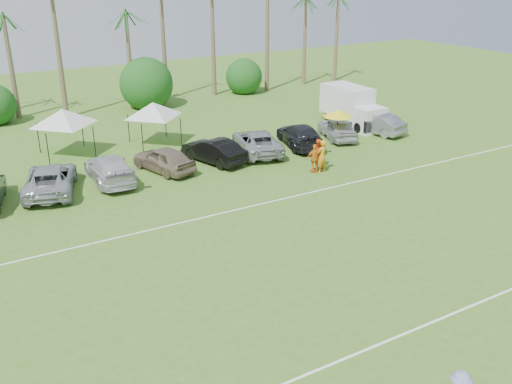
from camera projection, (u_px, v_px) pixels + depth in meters
field_lines at (263, 272)px, 23.11m from camera, size 80.00×12.10×0.01m
palm_tree_4 at (9, 22)px, 42.38m from camera, size 2.40×2.40×8.90m
palm_tree_5 at (62, 8)px, 43.94m from camera, size 2.40×2.40×9.90m
palm_tree_8 at (214, 13)px, 50.38m from camera, size 2.40×2.40×8.90m
palm_tree_9 at (262, 1)px, 52.40m from camera, size 2.40×2.40×9.90m
bush_tree_2 at (139, 83)px, 50.02m from camera, size 4.00×4.00×4.00m
bush_tree_3 at (239, 73)px, 54.72m from camera, size 4.00×4.00×4.00m
sideline_player_a at (322, 156)px, 33.71m from camera, size 0.79×0.58×1.97m
sideline_player_b at (317, 154)px, 34.30m from camera, size 1.07×0.93×1.86m
sideline_player_c at (315, 159)px, 33.66m from camera, size 1.11×0.74×1.76m
box_truck at (353, 106)px, 43.18m from camera, size 2.28×5.69×2.91m
canopy_tent_left at (62, 109)px, 35.88m from camera, size 4.41×4.41×3.57m
canopy_tent_right at (153, 102)px, 38.17m from camera, size 4.22×4.22×3.42m
market_umbrella at (338, 113)px, 38.68m from camera, size 2.14×2.14×2.38m
parked_car_2 at (50, 179)px, 30.81m from camera, size 4.01×5.94×1.51m
parked_car_3 at (110, 169)px, 32.37m from camera, size 2.39×5.31×1.51m
parked_car_4 at (164, 159)px, 33.94m from camera, size 2.94×4.75×1.51m
parked_car_5 at (213, 151)px, 35.47m from camera, size 2.80×4.85×1.51m
parked_car_6 at (257, 142)px, 37.20m from camera, size 3.95×5.93×1.51m
parked_car_7 at (300, 135)px, 38.62m from camera, size 3.44×5.58×1.51m
parked_car_8 at (337, 128)px, 40.28m from camera, size 3.10×4.77×1.51m
parked_car_9 at (376, 123)px, 41.57m from camera, size 2.43×4.80×1.51m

